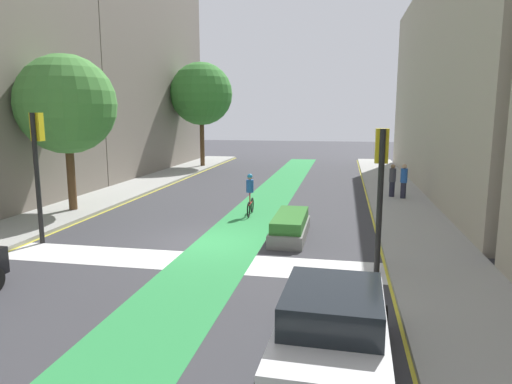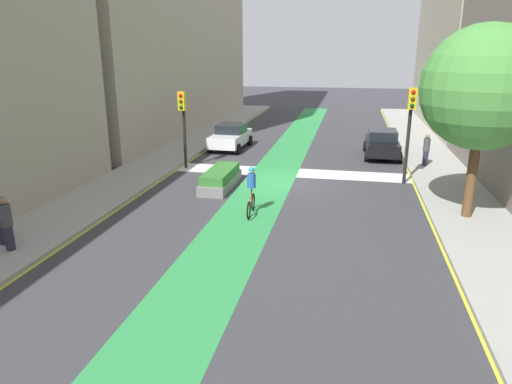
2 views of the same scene
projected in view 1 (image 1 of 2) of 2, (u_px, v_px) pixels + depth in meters
The scene contains 16 objects.
ground_plane at pixel (204, 243), 15.92m from camera, with size 120.00×120.00×0.00m, color #38383D.
bike_lane_paint at pixel (228, 244), 15.77m from camera, with size 2.40×60.00×0.01m, color #2D8C47.
crosswalk_band at pixel (185, 261), 13.99m from camera, with size 12.00×1.80×0.01m, color silver.
sidewalk_left at pixel (14, 230), 17.30m from camera, with size 3.00×60.00×0.15m, color #9E9E99.
curb_stripe_left at pixel (50, 234), 17.03m from camera, with size 0.16×60.00×0.01m, color yellow.
sidewalk_right at pixel (432, 253), 14.52m from camera, with size 3.00×60.00×0.15m, color #9E9E99.
curb_stripe_right at pixel (383, 252), 14.81m from camera, with size 0.16×60.00×0.01m, color yellow.
traffic_signal_near_right at pixel (381, 172), 12.63m from camera, with size 0.35×0.52×4.03m.
traffic_signal_near_left at pixel (37, 153), 15.49m from camera, with size 0.35×0.52×4.47m.
car_white_right_near at pixel (332, 328), 7.87m from camera, with size 2.14×4.26×1.57m.
cyclist_in_lane at pixel (250, 194), 20.07m from camera, with size 0.32×1.73×1.86m.
pedestrian_sidewalk_right_a at pixel (404, 181), 23.34m from camera, with size 0.34×0.34×1.76m.
pedestrian_sidewalk_right_b at pixel (392, 180), 23.82m from camera, with size 0.34×0.34×1.70m.
street_tree_near at pixel (66, 105), 19.97m from camera, with size 4.31×4.31×6.83m.
street_tree_far at pixel (201, 94), 37.12m from camera, with size 5.04×5.04×8.37m.
median_planter at pixel (290, 226), 16.59m from camera, with size 1.18×3.48×0.85m.
Camera 1 is at (4.66, -14.78, 4.44)m, focal length 32.17 mm.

